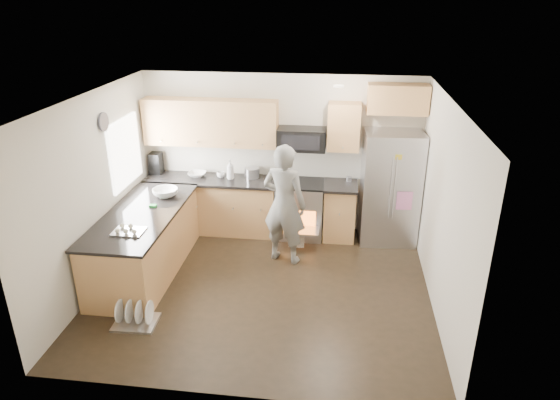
# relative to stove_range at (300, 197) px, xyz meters

# --- Properties ---
(ground) EXTENTS (4.50, 4.50, 0.00)m
(ground) POSITION_rel_stove_range_xyz_m (-0.35, -1.69, -0.68)
(ground) COLOR black
(ground) RESTS_ON ground
(room_shell) EXTENTS (4.54, 4.04, 2.62)m
(room_shell) POSITION_rel_stove_range_xyz_m (-0.39, -1.68, 1.00)
(room_shell) COLOR beige
(room_shell) RESTS_ON ground
(back_cabinet_run) EXTENTS (4.45, 0.64, 2.50)m
(back_cabinet_run) POSITION_rel_stove_range_xyz_m (-0.94, 0.06, 0.29)
(back_cabinet_run) COLOR #BD874B
(back_cabinet_run) RESTS_ON ground
(peninsula) EXTENTS (0.96, 2.36, 1.04)m
(peninsula) POSITION_rel_stove_range_xyz_m (-2.10, -1.44, -0.21)
(peninsula) COLOR #BD874B
(peninsula) RESTS_ON ground
(stove_range) EXTENTS (0.76, 0.97, 1.79)m
(stove_range) POSITION_rel_stove_range_xyz_m (0.00, 0.00, 0.00)
(stove_range) COLOR #B7B7BC
(stove_range) RESTS_ON ground
(refrigerator) EXTENTS (0.93, 0.74, 1.81)m
(refrigerator) POSITION_rel_stove_range_xyz_m (1.42, 0.01, 0.23)
(refrigerator) COLOR #B7B7BC
(refrigerator) RESTS_ON ground
(person) EXTENTS (0.76, 0.61, 1.82)m
(person) POSITION_rel_stove_range_xyz_m (-0.15, -0.88, 0.23)
(person) COLOR gray
(person) RESTS_ON ground
(dish_rack) EXTENTS (0.53, 0.43, 0.32)m
(dish_rack) POSITION_rel_stove_range_xyz_m (-1.78, -2.68, -0.59)
(dish_rack) COLOR #B7B7BC
(dish_rack) RESTS_ON ground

